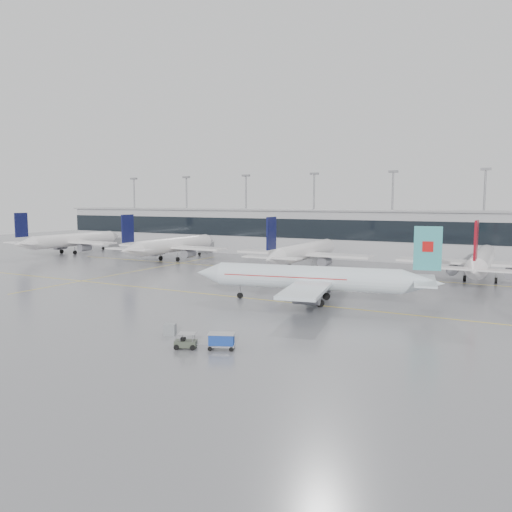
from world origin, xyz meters
The scene contains 16 objects.
ground centered at (0.00, 0.00, 0.00)m, with size 320.00×320.00×0.00m, color slate.
taxi_line_main centered at (0.00, 0.00, 0.01)m, with size 120.00×0.25×0.01m, color yellow.
taxi_line_north centered at (0.00, 30.00, 0.01)m, with size 120.00×0.25×0.01m, color yellow.
taxi_line_cross centered at (-30.00, 15.00, 0.01)m, with size 0.25×60.00×0.01m, color yellow.
terminal centered at (0.00, 62.00, 6.00)m, with size 180.00×15.00×12.00m, color #A3A2A6.
terminal_glass centered at (0.00, 54.45, 7.50)m, with size 180.00×0.20×5.00m, color black.
terminal_roof centered at (0.00, 62.00, 12.20)m, with size 182.00×16.00×0.40m, color gray.
light_masts centered at (0.00, 68.00, 13.34)m, with size 156.40×1.00×22.60m.
air_canada_jet centered at (15.26, 1.36, 3.57)m, with size 35.99×28.99×11.29m.
parked_jet_a centered at (-70.00, 33.69, 3.71)m, with size 29.64×36.96×11.72m.
parked_jet_b centered at (-35.00, 33.69, 3.71)m, with size 29.64×36.96×11.72m.
parked_jet_c centered at (0.00, 33.69, 3.71)m, with size 29.64×36.96×11.72m.
parked_jet_d centered at (35.00, 33.69, 3.71)m, with size 29.64×36.96×11.72m.
baggage_tug centered at (11.94, -25.62, 0.56)m, with size 3.27×2.10×1.58m.
baggage_cart centered at (15.24, -24.20, 0.95)m, with size 2.98×2.36×1.63m.
gse_unit centered at (7.45, -22.34, 0.63)m, with size 1.26×1.17×1.26m, color gray.
Camera 1 is at (40.72, -65.14, 14.61)m, focal length 35.00 mm.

